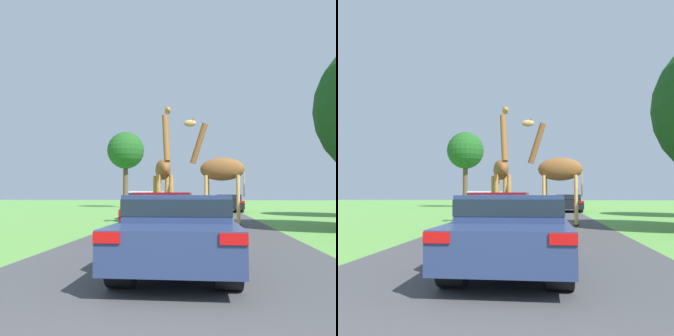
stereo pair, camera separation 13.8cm
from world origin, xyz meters
The scene contains 9 objects.
road centered at (0.00, 30.00, 0.00)m, with size 6.46×120.00×0.00m.
giraffe_near_road centered at (-1.31, 14.70, 2.35)m, with size 1.11×2.67×5.17m.
giraffe_companion centered at (1.21, 14.22, 2.40)m, with size 2.68×0.99×4.81m.
car_lead_maroon centered at (0.05, 5.06, 0.72)m, with size 1.91×4.00×1.32m.
car_queue_right centered at (2.46, 26.77, 0.71)m, with size 1.99×4.64×1.32m.
car_queue_left centered at (-2.58, 18.05, 0.80)m, with size 1.85×4.34×1.50m.
car_far_ahead centered at (-0.74, 9.89, 0.75)m, with size 1.85×4.59×1.39m.
car_verge_right centered at (-1.90, 29.76, 0.72)m, with size 1.81×4.31×1.32m.
tree_centre_back centered at (-7.53, 35.07, 5.86)m, with size 3.86×3.86×7.86m.
Camera 2 is at (0.60, -1.27, 1.34)m, focal length 38.00 mm.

